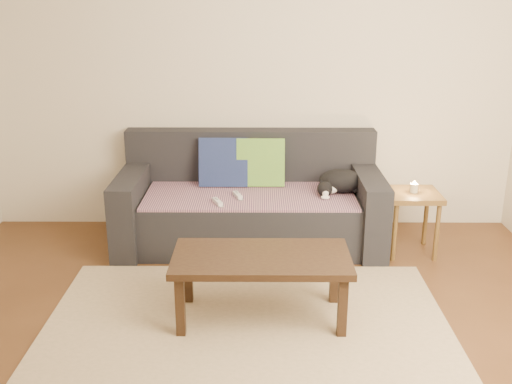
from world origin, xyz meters
TOP-DOWN VIEW (x-y plane):
  - ground at (0.00, 0.00)m, footprint 4.50×4.50m
  - back_wall at (0.00, 2.00)m, footprint 4.50×0.04m
  - sofa at (0.00, 1.57)m, footprint 2.10×0.94m
  - throw_blanket at (0.00, 1.48)m, footprint 1.66×0.74m
  - cushion_navy at (-0.22, 1.74)m, footprint 0.40×0.20m
  - cushion_green at (0.09, 1.74)m, footprint 0.39×0.18m
  - cat at (0.72, 1.53)m, footprint 0.43×0.35m
  - wii_remote_a at (-0.09, 1.40)m, footprint 0.08×0.15m
  - wii_remote_b at (-0.24, 1.24)m, footprint 0.09×0.15m
  - side_table at (1.26, 1.35)m, footprint 0.40×0.40m
  - candle at (1.26, 1.35)m, footprint 0.06×0.06m
  - rug at (0.00, 0.15)m, footprint 2.50×1.80m
  - coffee_table at (0.09, 0.31)m, footprint 1.09×0.54m

SIDE VIEW (x-z plane):
  - ground at x=0.00m, z-range 0.00..0.00m
  - rug at x=0.00m, z-range 0.00..0.01m
  - sofa at x=0.00m, z-range -0.13..0.74m
  - coffee_table at x=0.09m, z-range 0.16..0.60m
  - side_table at x=1.26m, z-range 0.16..0.66m
  - throw_blanket at x=0.00m, z-range 0.42..0.44m
  - wii_remote_a at x=-0.09m, z-range 0.44..0.47m
  - wii_remote_b at x=-0.24m, z-range 0.44..0.47m
  - cat at x=0.72m, z-range 0.44..0.62m
  - candle at x=1.26m, z-range 0.49..0.58m
  - cushion_navy at x=-0.22m, z-range 0.42..0.84m
  - cushion_green at x=0.09m, z-range 0.43..0.83m
  - back_wall at x=0.00m, z-range 0.00..2.60m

